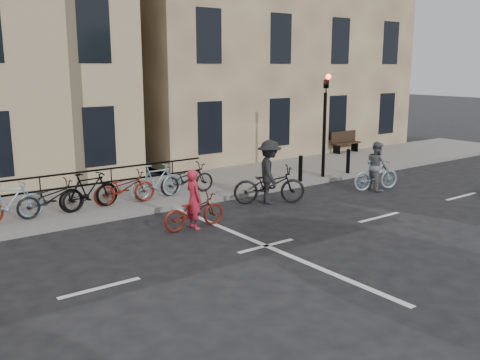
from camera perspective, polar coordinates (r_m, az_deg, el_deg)
ground at (r=12.40m, az=2.80°, el=-7.06°), size 120.00×120.00×0.00m
sidewalk at (r=15.94m, az=-22.87°, el=-3.38°), size 46.00×4.00×0.15m
building_east at (r=27.59m, az=0.20°, el=16.41°), size 14.00×10.00×12.00m
traffic_light at (r=19.19m, az=9.06°, el=7.11°), size 0.18×0.30×3.90m
bollard_east at (r=18.54m, az=6.47°, el=1.23°), size 0.14×0.14×0.90m
bollard_west at (r=20.23m, az=11.46°, el=1.98°), size 0.14×0.14×0.90m
bench at (r=25.17m, az=11.10°, el=4.11°), size 1.60×0.41×0.97m
parked_bikes at (r=15.08m, az=-19.58°, el=-1.75°), size 10.40×1.23×1.05m
cyclist_pink at (r=13.61m, az=-4.94°, el=-3.01°), size 1.72×0.62×1.53m
cyclist_grey at (r=18.30m, az=14.35°, el=0.98°), size 1.76×0.93×1.64m
cyclist_dark at (r=16.01m, az=3.15°, el=0.14°), size 2.25×1.71×1.92m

